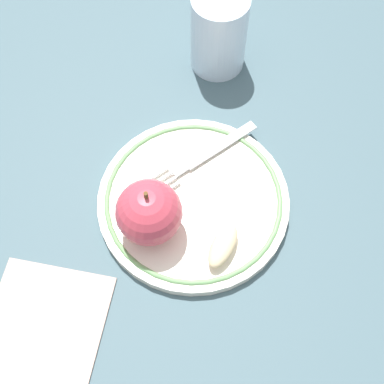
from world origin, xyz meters
name	(u,v)px	position (x,y,z in m)	size (l,w,h in m)	color
ground_plane	(203,211)	(0.00, 0.00, 0.00)	(2.00, 2.00, 0.00)	#415A63
plate	(192,203)	(0.00, 0.01, 0.01)	(0.22, 0.22, 0.02)	silver
apple_red_whole	(149,212)	(-0.06, 0.03, 0.05)	(0.07, 0.07, 0.08)	#C43D4E
apple_slice_front	(223,246)	(-0.03, -0.05, 0.03)	(0.06, 0.02, 0.02)	beige
fork	(197,160)	(0.04, 0.04, 0.02)	(0.18, 0.08, 0.00)	silver
drinking_glass	(219,32)	(0.20, 0.11, 0.05)	(0.07, 0.07, 0.11)	silver
napkin_folded	(44,327)	(-0.21, 0.06, 0.00)	(0.13, 0.12, 0.01)	#C1A295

